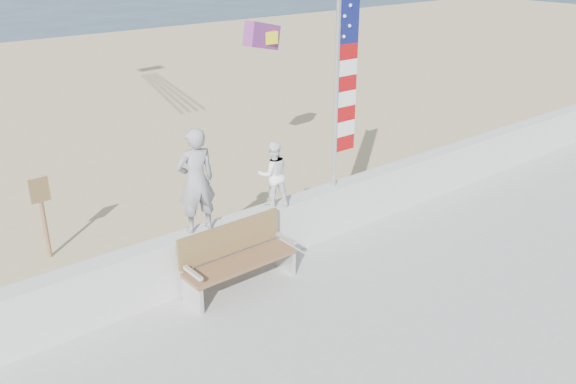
% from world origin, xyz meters
% --- Properties ---
extents(ground, '(220.00, 220.00, 0.00)m').
position_xyz_m(ground, '(0.00, 0.00, 0.00)').
color(ground, '#2B4256').
rests_on(ground, ground).
extents(sand, '(90.00, 40.00, 0.08)m').
position_xyz_m(sand, '(0.00, 9.00, 0.04)').
color(sand, tan).
rests_on(sand, ground).
extents(seawall, '(30.00, 0.35, 0.90)m').
position_xyz_m(seawall, '(0.00, 2.00, 0.63)').
color(seawall, silver).
rests_on(seawall, boardwalk).
extents(adult, '(0.63, 0.46, 1.61)m').
position_xyz_m(adult, '(-1.37, 2.00, 1.88)').
color(adult, gray).
rests_on(adult, seawall).
extents(child, '(0.65, 0.57, 1.11)m').
position_xyz_m(child, '(0.05, 2.00, 1.64)').
color(child, white).
rests_on(child, seawall).
extents(bench, '(1.80, 0.57, 1.00)m').
position_xyz_m(bench, '(-1.01, 1.55, 0.69)').
color(bench, brown).
rests_on(bench, boardwalk).
extents(flag, '(0.50, 0.08, 3.50)m').
position_xyz_m(flag, '(1.53, 2.00, 2.99)').
color(flag, silver).
rests_on(flag, seawall).
extents(parafoil_kite, '(1.05, 0.52, 0.70)m').
position_xyz_m(parafoil_kite, '(2.36, 5.32, 3.23)').
color(parafoil_kite, red).
rests_on(parafoil_kite, ground).
extents(sign, '(0.32, 0.07, 1.46)m').
position_xyz_m(sign, '(-2.90, 4.49, 0.94)').
color(sign, '#8E6744').
rests_on(sign, sand).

